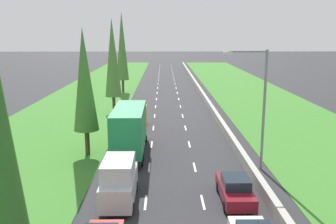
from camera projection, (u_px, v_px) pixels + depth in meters
ground_plane at (167, 96)px, 60.60m from camera, size 300.00×300.00×0.00m
grass_verge_left at (91, 96)px, 60.44m from camera, size 14.00×140.00×0.04m
grass_verge_right at (254, 96)px, 60.77m from camera, size 14.00×140.00×0.04m
median_barrier at (202, 93)px, 60.58m from camera, size 0.44×120.00×0.85m
lane_markings at (167, 96)px, 60.59m from camera, size 3.64×116.00×0.01m
silver_van_left_lane at (119, 181)px, 22.21m from camera, size 1.96×4.90×2.82m
maroon_sedan_right_lane at (235, 189)px, 22.44m from camera, size 1.82×4.50×1.64m
green_box_truck_left_lane at (130, 129)px, 31.09m from camera, size 2.46×9.40×4.18m
blue_sedan_left_lane at (138, 120)px, 40.11m from camera, size 1.82×4.50×1.64m
poplar_tree_second at (84, 80)px, 29.90m from camera, size 2.07×2.07×10.63m
poplar_tree_third at (113, 58)px, 46.19m from camera, size 2.10×2.10×12.05m
poplar_tree_fourth at (122, 46)px, 62.69m from camera, size 2.14×2.14×13.72m
street_light_mast at (260, 102)px, 26.87m from camera, size 3.20×0.28×9.00m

